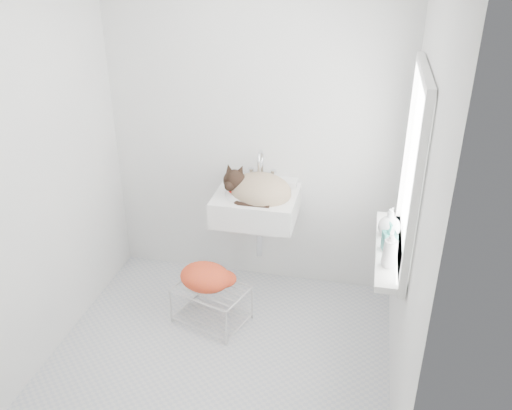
% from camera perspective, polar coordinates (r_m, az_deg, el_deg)
% --- Properties ---
extents(floor, '(2.20, 2.00, 0.02)m').
position_cam_1_polar(floor, '(3.69, -3.81, -15.62)').
color(floor, silver).
rests_on(floor, ground).
extents(back_wall, '(2.20, 0.02, 2.50)m').
position_cam_1_polar(back_wall, '(3.90, -0.29, 8.28)').
color(back_wall, silver).
rests_on(back_wall, ground).
extents(right_wall, '(0.02, 2.00, 2.50)m').
position_cam_1_polar(right_wall, '(2.90, 16.82, 0.38)').
color(right_wall, silver).
rests_on(right_wall, ground).
extents(left_wall, '(0.02, 2.00, 2.50)m').
position_cam_1_polar(left_wall, '(3.46, -22.27, 3.84)').
color(left_wall, silver).
rests_on(left_wall, ground).
extents(window_glass, '(0.01, 0.80, 1.00)m').
position_cam_1_polar(window_glass, '(3.04, 16.61, 3.73)').
color(window_glass, white).
rests_on(window_glass, right_wall).
extents(window_frame, '(0.04, 0.90, 1.10)m').
position_cam_1_polar(window_frame, '(3.04, 16.33, 3.76)').
color(window_frame, white).
rests_on(window_frame, right_wall).
extents(windowsill, '(0.16, 0.88, 0.04)m').
position_cam_1_polar(windowsill, '(3.26, 14.13, -4.58)').
color(windowsill, white).
rests_on(windowsill, right_wall).
extents(sink, '(0.58, 0.51, 0.23)m').
position_cam_1_polar(sink, '(3.80, 0.05, 1.25)').
color(sink, white).
rests_on(sink, back_wall).
extents(faucet, '(0.21, 0.15, 0.21)m').
position_cam_1_polar(faucet, '(3.90, 0.62, 4.21)').
color(faucet, silver).
rests_on(faucet, sink).
extents(cat, '(0.52, 0.46, 0.29)m').
position_cam_1_polar(cat, '(3.76, 0.16, 1.68)').
color(cat, tan).
rests_on(cat, sink).
extents(wire_rack, '(0.56, 0.47, 0.29)m').
position_cam_1_polar(wire_rack, '(3.87, -4.79, -10.46)').
color(wire_rack, silver).
rests_on(wire_rack, floor).
extents(towel, '(0.44, 0.36, 0.15)m').
position_cam_1_polar(towel, '(3.79, -5.43, -8.31)').
color(towel, '#F35900').
rests_on(towel, wire_rack).
extents(bottle_a, '(0.09, 0.09, 0.19)m').
position_cam_1_polar(bottle_a, '(3.06, 14.00, -6.37)').
color(bottle_a, silver).
rests_on(bottle_a, windowsill).
extents(bottle_b, '(0.09, 0.10, 0.17)m').
position_cam_1_polar(bottle_b, '(3.21, 13.99, -4.69)').
color(bottle_b, teal).
rests_on(bottle_b, windowsill).
extents(bottle_c, '(0.18, 0.18, 0.18)m').
position_cam_1_polar(bottle_c, '(3.36, 13.99, -3.19)').
color(bottle_c, white).
rests_on(bottle_c, windowsill).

